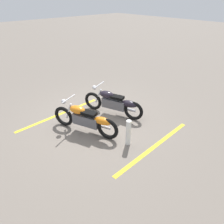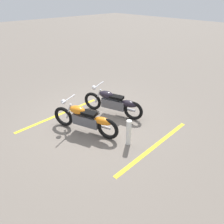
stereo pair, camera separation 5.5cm
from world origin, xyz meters
The scene contains 6 objects.
ground_plane centered at (0.00, 0.00, 0.00)m, with size 60.00×60.00×0.00m, color slate.
motorcycle_bright_foreground centered at (0.44, -0.64, 0.46)m, with size 2.12×0.94×1.04m.
motorcycle_dark_foreground centered at (0.24, 0.68, 0.46)m, with size 2.13×0.92×1.04m.
bollard_post centered at (1.69, -0.13, 0.39)m, with size 0.14×0.14×0.77m, color white.
parking_stripe_near centered at (-1.06, -0.71, 0.00)m, with size 3.20×0.12×0.01m, color yellow.
parking_stripe_mid centered at (2.28, 0.34, 0.00)m, with size 3.20×0.12×0.01m, color yellow.
Camera 2 is at (4.68, -3.56, 3.70)m, focal length 32.64 mm.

